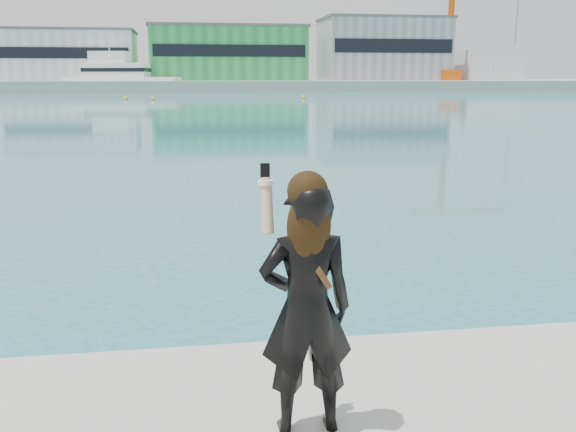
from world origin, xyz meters
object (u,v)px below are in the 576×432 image
(motor_yacht, at_px, (120,77))
(buoy_extra, at_px, (153,100))
(dock_crane, at_px, (457,13))
(woman, at_px, (306,302))
(buoy_near, at_px, (303,99))
(buoy_far, at_px, (126,100))

(motor_yacht, relative_size, buoy_extra, 41.95)
(dock_crane, xyz_separation_m, buoy_extra, (-57.69, -44.18, -15.07))
(buoy_extra, relative_size, woman, 0.31)
(motor_yacht, bearing_deg, buoy_near, -42.43)
(buoy_extra, bearing_deg, buoy_far, 154.46)
(motor_yacht, bearing_deg, buoy_far, -71.12)
(buoy_extra, bearing_deg, buoy_near, 5.56)
(dock_crane, xyz_separation_m, woman, (-52.99, -122.34, -13.45))
(buoy_far, height_order, buoy_extra, same)
(buoy_far, bearing_deg, buoy_extra, -25.54)
(dock_crane, bearing_deg, buoy_near, -132.33)
(dock_crane, bearing_deg, woman, -113.42)
(motor_yacht, distance_m, buoy_extra, 40.99)
(buoy_far, bearing_deg, motor_yacht, 96.31)
(dock_crane, xyz_separation_m, buoy_near, (-38.54, -42.31, -15.07))
(buoy_near, height_order, buoy_far, same)
(buoy_near, bearing_deg, woman, -100.23)
(woman, bearing_deg, motor_yacht, -83.29)
(motor_yacht, height_order, buoy_near, motor_yacht)
(woman, bearing_deg, buoy_extra, -85.82)
(motor_yacht, xyz_separation_m, buoy_far, (4.26, -38.54, -2.65))
(buoy_near, relative_size, buoy_extra, 1.00)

